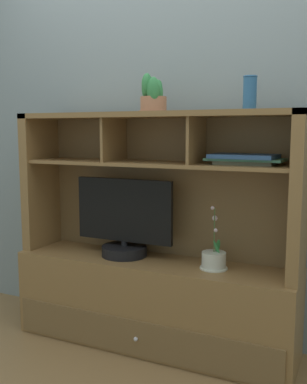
{
  "coord_description": "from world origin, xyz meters",
  "views": [
    {
      "loc": [
        1.05,
        -2.25,
        1.24
      ],
      "look_at": [
        0.0,
        0.0,
        0.9
      ],
      "focal_mm": 41.48,
      "sensor_mm": 36.0,
      "label": 1
    }
  ],
  "objects_px": {
    "potted_orchid": "(214,260)",
    "ceramic_vase": "(250,93)",
    "media_console": "(154,276)",
    "magazine_stack_left": "(244,159)",
    "potted_succulent": "(153,96)",
    "tv_monitor": "(124,225)"
  },
  "relations": [
    {
      "from": "potted_orchid",
      "to": "potted_succulent",
      "type": "relative_size",
      "value": 1.66
    },
    {
      "from": "tv_monitor",
      "to": "potted_orchid",
      "type": "relative_size",
      "value": 1.77
    },
    {
      "from": "potted_orchid",
      "to": "magazine_stack_left",
      "type": "distance_m",
      "value": 0.56
    },
    {
      "from": "tv_monitor",
      "to": "potted_orchid",
      "type": "xyz_separation_m",
      "value": [
        0.56,
        -0.02,
        -0.14
      ]
    },
    {
      "from": "potted_orchid",
      "to": "magazine_stack_left",
      "type": "xyz_separation_m",
      "value": [
        0.14,
        0.04,
        0.54
      ]
    },
    {
      "from": "magazine_stack_left",
      "to": "potted_succulent",
      "type": "relative_size",
      "value": 1.93
    },
    {
      "from": "tv_monitor",
      "to": "ceramic_vase",
      "type": "distance_m",
      "value": 1.03
    },
    {
      "from": "magazine_stack_left",
      "to": "ceramic_vase",
      "type": "xyz_separation_m",
      "value": [
        0.02,
        -0.03,
        0.33
      ]
    },
    {
      "from": "ceramic_vase",
      "to": "potted_orchid",
      "type": "bearing_deg",
      "value": -176.54
    },
    {
      "from": "potted_orchid",
      "to": "magazine_stack_left",
      "type": "relative_size",
      "value": 0.86
    },
    {
      "from": "potted_orchid",
      "to": "ceramic_vase",
      "type": "xyz_separation_m",
      "value": [
        0.17,
        0.01,
        0.87
      ]
    },
    {
      "from": "potted_orchid",
      "to": "ceramic_vase",
      "type": "height_order",
      "value": "ceramic_vase"
    },
    {
      "from": "potted_succulent",
      "to": "magazine_stack_left",
      "type": "bearing_deg",
      "value": 3.23
    },
    {
      "from": "media_console",
      "to": "potted_orchid",
      "type": "relative_size",
      "value": 4.76
    },
    {
      "from": "magazine_stack_left",
      "to": "media_console",
      "type": "bearing_deg",
      "value": -178.4
    },
    {
      "from": "media_console",
      "to": "potted_orchid",
      "type": "height_order",
      "value": "media_console"
    },
    {
      "from": "potted_orchid",
      "to": "potted_succulent",
      "type": "bearing_deg",
      "value": 178.06
    },
    {
      "from": "tv_monitor",
      "to": "magazine_stack_left",
      "type": "xyz_separation_m",
      "value": [
        0.7,
        0.02,
        0.41
      ]
    },
    {
      "from": "ceramic_vase",
      "to": "media_console",
      "type": "bearing_deg",
      "value": 178.16
    },
    {
      "from": "tv_monitor",
      "to": "potted_succulent",
      "type": "distance_m",
      "value": 0.76
    },
    {
      "from": "tv_monitor",
      "to": "ceramic_vase",
      "type": "xyz_separation_m",
      "value": [
        0.72,
        -0.01,
        0.74
      ]
    },
    {
      "from": "media_console",
      "to": "ceramic_vase",
      "type": "bearing_deg",
      "value": -1.84
    }
  ]
}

